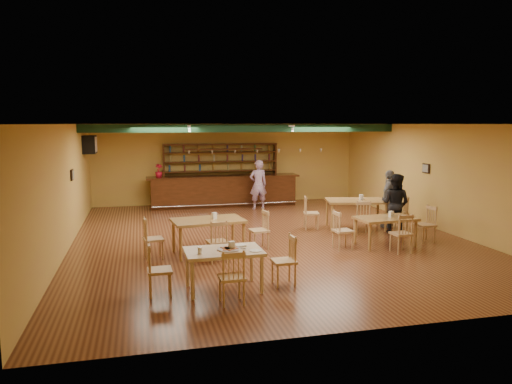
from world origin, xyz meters
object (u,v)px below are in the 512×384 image
object	(u,v)px
dining_table_b	(356,214)
near_table	(224,270)
dining_table_c	(208,237)
dining_table_d	(385,231)
bar_counter	(224,191)
patron_bar	(258,184)
patron_right_a	(395,204)

from	to	relation	value
dining_table_b	near_table	size ratio (longest dim) A/B	1.20
dining_table_c	dining_table_d	world-z (taller)	dining_table_c
dining_table_c	near_table	xyz separation A→B (m)	(-0.07, -2.54, -0.03)
dining_table_b	dining_table_d	bearing A→B (deg)	-82.05
dining_table_b	near_table	xyz separation A→B (m)	(-4.60, -4.29, -0.05)
bar_counter	patron_bar	distance (m)	1.41
bar_counter	patron_bar	bearing A→B (deg)	-36.93
dining_table_c	patron_right_a	world-z (taller)	patron_right_a
dining_table_c	dining_table_d	xyz separation A→B (m)	(4.37, -0.28, -0.05)
patron_right_a	patron_bar	bearing A→B (deg)	-7.42
bar_counter	dining_table_b	xyz separation A→B (m)	(3.06, -4.64, -0.15)
dining_table_b	dining_table_c	xyz separation A→B (m)	(-4.53, -1.75, -0.01)
dining_table_b	patron_right_a	size ratio (longest dim) A/B	1.01
dining_table_d	dining_table_b	bearing A→B (deg)	82.02
dining_table_c	dining_table_d	bearing A→B (deg)	-10.76
dining_table_d	patron_right_a	xyz separation A→B (m)	(0.95, 1.23, 0.47)
patron_bar	dining_table_b	bearing A→B (deg)	113.22
bar_counter	dining_table_b	bearing A→B (deg)	-56.57
dining_table_d	near_table	bearing A→B (deg)	-156.73
dining_table_d	patron_bar	xyz separation A→B (m)	(-1.81, 5.84, 0.52)
dining_table_c	bar_counter	bearing A→B (deg)	70.00
dining_table_b	bar_counter	bearing A→B (deg)	135.69
bar_counter	near_table	world-z (taller)	bar_counter
near_table	patron_bar	distance (m)	8.53
dining_table_b	dining_table_d	size ratio (longest dim) A/B	1.17
dining_table_b	patron_right_a	bearing A→B (deg)	-32.74
dining_table_d	patron_right_a	bearing A→B (deg)	48.54
near_table	patron_right_a	xyz separation A→B (m)	(5.40, 3.49, 0.45)
dining_table_c	patron_right_a	distance (m)	5.43
patron_right_a	dining_table_b	bearing A→B (deg)	6.65
bar_counter	patron_bar	world-z (taller)	patron_bar
dining_table_d	patron_right_a	distance (m)	1.62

